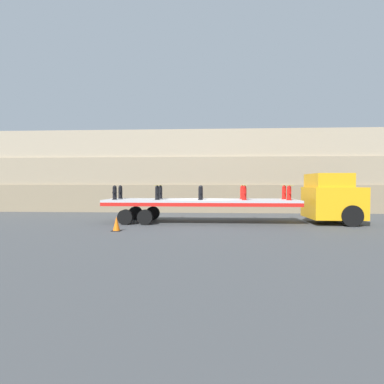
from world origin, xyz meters
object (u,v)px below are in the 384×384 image
at_px(fire_hydrant_black_near_0, 115,193).
at_px(fire_hydrant_black_far_0, 120,192).
at_px(truck_cab, 334,198).
at_px(traffic_cone, 116,224).
at_px(flatbed_trailer, 190,203).
at_px(fire_hydrant_red_far_3, 242,192).
at_px(fire_hydrant_black_far_2, 201,192).
at_px(fire_hydrant_red_near_4, 289,193).
at_px(fire_hydrant_red_near_3, 244,193).
at_px(fire_hydrant_black_near_1, 157,193).
at_px(fire_hydrant_black_near_2, 200,193).
at_px(fire_hydrant_black_far_1, 160,192).
at_px(fire_hydrant_red_far_4, 284,192).

xyz_separation_m(fire_hydrant_black_near_0, fire_hydrant_black_far_0, (0.00, 1.10, 0.00)).
relative_size(truck_cab, traffic_cone, 4.09).
xyz_separation_m(flatbed_trailer, fire_hydrant_red_far_3, (3.09, 0.55, 0.62)).
distance_m(flatbed_trailer, fire_hydrant_black_far_2, 1.05).
distance_m(truck_cab, fire_hydrant_red_far_3, 5.13).
height_order(flatbed_trailer, fire_hydrant_red_near_4, fire_hydrant_red_near_4).
distance_m(fire_hydrant_black_far_0, fire_hydrant_black_far_2, 4.89).
height_order(fire_hydrant_black_far_2, fire_hydrant_red_near_3, same).
bearing_deg(fire_hydrant_red_near_4, fire_hydrant_red_far_3, 155.78).
relative_size(truck_cab, fire_hydrant_black_near_1, 3.48).
distance_m(fire_hydrant_black_near_2, fire_hydrant_red_near_3, 2.45).
height_order(flatbed_trailer, fire_hydrant_red_far_3, fire_hydrant_red_far_3).
bearing_deg(fire_hydrant_red_far_3, fire_hydrant_red_near_4, -24.22).
distance_m(fire_hydrant_black_far_1, fire_hydrant_black_near_2, 2.68).
xyz_separation_m(fire_hydrant_black_far_2, traffic_cone, (-3.94, -3.86, -1.40)).
xyz_separation_m(fire_hydrant_black_far_0, fire_hydrant_black_far_2, (4.89, 0.00, 0.00)).
xyz_separation_m(flatbed_trailer, fire_hydrant_black_near_1, (-1.81, -0.55, 0.62)).
bearing_deg(traffic_cone, fire_hydrant_red_far_3, 31.18).
bearing_deg(fire_hydrant_black_far_1, traffic_cone, -111.08).
bearing_deg(truck_cab, fire_hydrant_red_near_3, -173.83).
xyz_separation_m(fire_hydrant_red_far_3, fire_hydrant_red_near_4, (2.45, -1.10, 0.00)).
xyz_separation_m(fire_hydrant_black_near_1, traffic_cone, (-1.49, -2.76, -1.40)).
xyz_separation_m(fire_hydrant_black_near_2, traffic_cone, (-3.94, -2.76, -1.40)).
height_order(flatbed_trailer, fire_hydrant_red_near_3, fire_hydrant_red_near_3).
distance_m(fire_hydrant_black_far_2, traffic_cone, 5.69).
bearing_deg(fire_hydrant_black_far_0, fire_hydrant_black_near_1, -24.22).
relative_size(fire_hydrant_black_far_0, fire_hydrant_black_far_2, 1.00).
bearing_deg(fire_hydrant_black_near_1, fire_hydrant_red_far_3, 12.67).
xyz_separation_m(fire_hydrant_red_far_4, traffic_cone, (-8.83, -3.86, -1.40)).
distance_m(fire_hydrant_black_far_2, fire_hydrant_red_far_4, 4.89).
height_order(fire_hydrant_black_far_2, fire_hydrant_red_near_4, same).
relative_size(fire_hydrant_black_near_2, fire_hydrant_red_far_3, 1.00).
bearing_deg(traffic_cone, fire_hydrant_red_near_4, 17.36).
height_order(fire_hydrant_black_near_2, fire_hydrant_red_near_4, same).
height_order(fire_hydrant_red_near_4, fire_hydrant_red_far_4, same).
bearing_deg(fire_hydrant_black_far_0, fire_hydrant_black_near_0, -90.00).
relative_size(fire_hydrant_red_near_4, traffic_cone, 1.17).
xyz_separation_m(fire_hydrant_red_near_3, fire_hydrant_red_far_3, (0.00, 1.10, 0.00)).
height_order(flatbed_trailer, fire_hydrant_black_far_0, fire_hydrant_black_far_0).
distance_m(fire_hydrant_black_far_2, fire_hydrant_red_far_3, 2.45).
bearing_deg(fire_hydrant_red_far_4, fire_hydrant_red_near_3, -155.78).
distance_m(fire_hydrant_black_far_0, fire_hydrant_red_near_4, 9.85).
relative_size(truck_cab, flatbed_trailer, 0.26).
relative_size(fire_hydrant_black_far_0, fire_hydrant_red_near_4, 1.00).
bearing_deg(fire_hydrant_red_far_4, fire_hydrant_red_far_3, 180.00).
relative_size(fire_hydrant_black_near_0, fire_hydrant_red_far_4, 1.00).
relative_size(fire_hydrant_black_far_2, fire_hydrant_red_near_4, 1.00).
relative_size(fire_hydrant_red_near_4, fire_hydrant_red_far_4, 1.00).
bearing_deg(traffic_cone, fire_hydrant_black_near_0, 109.15).
relative_size(fire_hydrant_black_far_2, fire_hydrant_red_far_4, 1.00).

